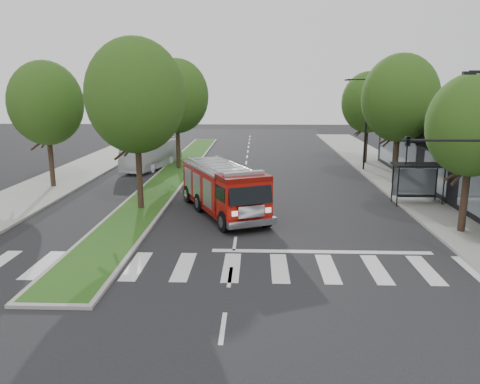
{
  "coord_description": "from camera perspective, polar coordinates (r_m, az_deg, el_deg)",
  "views": [
    {
      "loc": [
        1.01,
        -21.27,
        7.42
      ],
      "look_at": [
        0.13,
        3.26,
        1.8
      ],
      "focal_mm": 35.0,
      "sensor_mm": 36.0,
      "label": 1
    }
  ],
  "objects": [
    {
      "name": "tree_median_near",
      "position": [
        28.17,
        -12.61,
        11.36
      ],
      "size": [
        5.8,
        5.8,
        10.16
      ],
      "color": "black",
      "rests_on": "ground"
    },
    {
      "name": "tree_left_mid",
      "position": [
        36.52,
        -22.57,
        9.96
      ],
      "size": [
        5.2,
        5.2,
        9.16
      ],
      "color": "black",
      "rests_on": "ground"
    },
    {
      "name": "sidewalk_left",
      "position": [
        35.67,
        -23.77,
        -0.1
      ],
      "size": [
        5.0,
        80.0,
        0.15
      ],
      "primitive_type": "cube",
      "color": "gray",
      "rests_on": "ground"
    },
    {
      "name": "tree_right_mid",
      "position": [
        36.81,
        18.96,
        10.76
      ],
      "size": [
        5.6,
        5.6,
        9.72
      ],
      "color": "black",
      "rests_on": "ground"
    },
    {
      "name": "fire_engine",
      "position": [
        27.37,
        -2.06,
        0.32
      ],
      "size": [
        5.96,
        9.1,
        3.05
      ],
      "rotation": [
        0.0,
        0.0,
        0.42
      ],
      "color": "#630A05",
      "rests_on": "ground"
    },
    {
      "name": "ground",
      "position": [
        22.55,
        -0.64,
        -6.31
      ],
      "size": [
        140.0,
        140.0,
        0.0
      ],
      "primitive_type": "plane",
      "color": "black",
      "rests_on": "ground"
    },
    {
      "name": "tree_median_far",
      "position": [
        41.87,
        -7.74,
        11.51
      ],
      "size": [
        5.6,
        5.6,
        9.72
      ],
      "color": "black",
      "rests_on": "ground"
    },
    {
      "name": "tree_right_near",
      "position": [
        25.6,
        26.46,
        7.28
      ],
      "size": [
        4.4,
        4.4,
        8.05
      ],
      "color": "black",
      "rests_on": "ground"
    },
    {
      "name": "median",
      "position": [
        40.56,
        -7.94,
        2.34
      ],
      "size": [
        3.0,
        50.0,
        0.15
      ],
      "color": "gray",
      "rests_on": "ground"
    },
    {
      "name": "streetlight_right_far",
      "position": [
        42.42,
        14.93,
        8.49
      ],
      "size": [
        2.11,
        0.2,
        8.0
      ],
      "color": "black",
      "rests_on": "ground"
    },
    {
      "name": "city_bus",
      "position": [
        43.65,
        -10.59,
        4.61
      ],
      "size": [
        3.98,
        9.53,
        2.59
      ],
      "primitive_type": "imported",
      "rotation": [
        0.0,
        0.0,
        -0.2
      ],
      "color": "silver",
      "rests_on": "ground"
    },
    {
      "name": "sidewalk_right",
      "position": [
        34.12,
        21.68,
        -0.47
      ],
      "size": [
        5.0,
        80.0,
        0.15
      ],
      "primitive_type": "cube",
      "color": "gray",
      "rests_on": "ground"
    },
    {
      "name": "bus_shelter",
      "position": [
        31.6,
        20.85,
        2.24
      ],
      "size": [
        3.2,
        1.6,
        2.61
      ],
      "color": "black",
      "rests_on": "ground"
    },
    {
      "name": "tree_right_far",
      "position": [
        46.5,
        15.35,
        10.49
      ],
      "size": [
        5.0,
        5.0,
        8.73
      ],
      "color": "black",
      "rests_on": "ground"
    }
  ]
}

